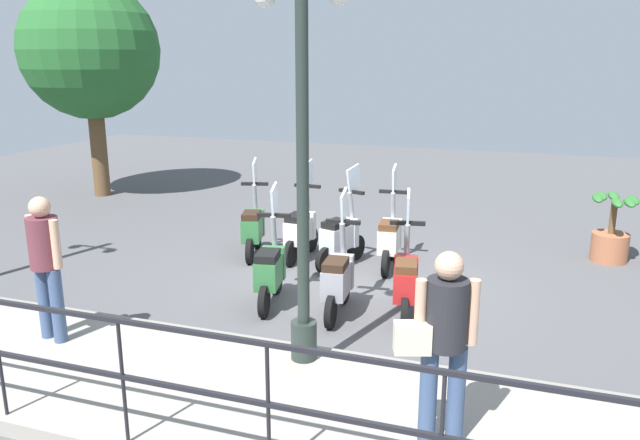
{
  "coord_description": "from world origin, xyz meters",
  "views": [
    {
      "loc": [
        -7.83,
        -2.25,
        3.14
      ],
      "look_at": [
        0.2,
        0.5,
        0.9
      ],
      "focal_mm": 35.0,
      "sensor_mm": 36.0,
      "label": 1
    }
  ],
  "objects_px": {
    "scooter_far_2": "(301,229)",
    "scooter_far_3": "(253,227)",
    "pedestrian_distant": "(46,258)",
    "scooter_near_0": "(405,280)",
    "lamp_post_near": "(303,189)",
    "potted_palm": "(611,234)",
    "tree_large": "(90,51)",
    "scooter_near_2": "(270,269)",
    "scooter_far_0": "(390,237)",
    "scooter_far_1": "(341,236)",
    "pedestrian_with_bag": "(443,334)",
    "scooter_near_1": "(338,278)"
  },
  "relations": [
    {
      "from": "scooter_far_2",
      "to": "scooter_far_3",
      "type": "bearing_deg",
      "value": 101.29
    },
    {
      "from": "pedestrian_distant",
      "to": "scooter_near_0",
      "type": "height_order",
      "value": "pedestrian_distant"
    },
    {
      "from": "lamp_post_near",
      "to": "potted_palm",
      "type": "height_order",
      "value": "lamp_post_near"
    },
    {
      "from": "tree_large",
      "to": "scooter_near_2",
      "type": "xyz_separation_m",
      "value": [
        -4.81,
        -6.33,
        -2.76
      ]
    },
    {
      "from": "scooter_far_0",
      "to": "scooter_far_3",
      "type": "xyz_separation_m",
      "value": [
        -0.12,
        2.21,
        0.0
      ]
    },
    {
      "from": "scooter_far_1",
      "to": "scooter_far_2",
      "type": "relative_size",
      "value": 1.0
    },
    {
      "from": "pedestrian_with_bag",
      "to": "potted_palm",
      "type": "xyz_separation_m",
      "value": [
        5.9,
        -1.81,
        -0.63
      ]
    },
    {
      "from": "scooter_near_0",
      "to": "scooter_near_1",
      "type": "relative_size",
      "value": 1.0
    },
    {
      "from": "pedestrian_with_bag",
      "to": "scooter_near_0",
      "type": "distance_m",
      "value": 2.88
    },
    {
      "from": "potted_palm",
      "to": "scooter_far_1",
      "type": "bearing_deg",
      "value": 112.58
    },
    {
      "from": "lamp_post_near",
      "to": "scooter_far_2",
      "type": "xyz_separation_m",
      "value": [
        3.46,
        1.33,
        -1.43
      ]
    },
    {
      "from": "scooter_near_0",
      "to": "scooter_far_3",
      "type": "height_order",
      "value": "same"
    },
    {
      "from": "pedestrian_distant",
      "to": "scooter_far_0",
      "type": "distance_m",
      "value": 4.88
    },
    {
      "from": "scooter_far_1",
      "to": "pedestrian_with_bag",
      "type": "bearing_deg",
      "value": -135.98
    },
    {
      "from": "tree_large",
      "to": "scooter_near_1",
      "type": "xyz_separation_m",
      "value": [
        -4.85,
        -7.25,
        -2.76
      ]
    },
    {
      "from": "scooter_near_2",
      "to": "scooter_far_1",
      "type": "xyz_separation_m",
      "value": [
        1.75,
        -0.41,
        0.0
      ]
    },
    {
      "from": "scooter_near_1",
      "to": "pedestrian_distant",
      "type": "bearing_deg",
      "value": 121.76
    },
    {
      "from": "scooter_near_1",
      "to": "scooter_far_2",
      "type": "relative_size",
      "value": 1.0
    },
    {
      "from": "lamp_post_near",
      "to": "scooter_far_3",
      "type": "bearing_deg",
      "value": 32.25
    },
    {
      "from": "scooter_near_1",
      "to": "scooter_far_3",
      "type": "xyz_separation_m",
      "value": [
        1.84,
        2.0,
        0.0
      ]
    },
    {
      "from": "potted_palm",
      "to": "scooter_near_0",
      "type": "relative_size",
      "value": 0.69
    },
    {
      "from": "pedestrian_distant",
      "to": "tree_large",
      "type": "xyz_separation_m",
      "value": [
        6.81,
        4.62,
        2.17
      ]
    },
    {
      "from": "tree_large",
      "to": "scooter_far_0",
      "type": "distance_m",
      "value": 8.46
    },
    {
      "from": "scooter_near_2",
      "to": "scooter_far_0",
      "type": "bearing_deg",
      "value": -41.96
    },
    {
      "from": "pedestrian_distant",
      "to": "scooter_near_1",
      "type": "bearing_deg",
      "value": 139.89
    },
    {
      "from": "lamp_post_near",
      "to": "scooter_near_1",
      "type": "bearing_deg",
      "value": 4.08
    },
    {
      "from": "tree_large",
      "to": "scooter_far_1",
      "type": "relative_size",
      "value": 3.11
    },
    {
      "from": "potted_palm",
      "to": "scooter_near_2",
      "type": "xyz_separation_m",
      "value": [
        -3.38,
        4.34,
        0.04
      ]
    },
    {
      "from": "potted_palm",
      "to": "scooter_near_2",
      "type": "bearing_deg",
      "value": 127.89
    },
    {
      "from": "scooter_near_0",
      "to": "scooter_near_2",
      "type": "xyz_separation_m",
      "value": [
        -0.18,
        1.72,
        0.0
      ]
    },
    {
      "from": "pedestrian_with_bag",
      "to": "scooter_far_0",
      "type": "height_order",
      "value": "pedestrian_with_bag"
    },
    {
      "from": "scooter_near_0",
      "to": "scooter_far_0",
      "type": "xyz_separation_m",
      "value": [
        1.75,
        0.59,
        0.0
      ]
    },
    {
      "from": "lamp_post_near",
      "to": "scooter_near_1",
      "type": "xyz_separation_m",
      "value": [
        1.51,
        0.11,
        -1.43
      ]
    },
    {
      "from": "scooter_near_0",
      "to": "scooter_far_2",
      "type": "bearing_deg",
      "value": 38.73
    },
    {
      "from": "pedestrian_distant",
      "to": "scooter_near_1",
      "type": "distance_m",
      "value": 3.33
    },
    {
      "from": "potted_palm",
      "to": "scooter_near_1",
      "type": "relative_size",
      "value": 0.69
    },
    {
      "from": "pedestrian_with_bag",
      "to": "pedestrian_distant",
      "type": "bearing_deg",
      "value": 64.62
    },
    {
      "from": "potted_palm",
      "to": "scooter_far_1",
      "type": "distance_m",
      "value": 4.25
    },
    {
      "from": "pedestrian_with_bag",
      "to": "scooter_far_2",
      "type": "relative_size",
      "value": 1.03
    },
    {
      "from": "scooter_near_0",
      "to": "scooter_near_1",
      "type": "xyz_separation_m",
      "value": [
        -0.21,
        0.8,
        0.0
      ]
    },
    {
      "from": "pedestrian_with_bag",
      "to": "scooter_near_2",
      "type": "xyz_separation_m",
      "value": [
        2.52,
        2.53,
        -0.6
      ]
    },
    {
      "from": "scooter_far_0",
      "to": "scooter_far_1",
      "type": "height_order",
      "value": "same"
    },
    {
      "from": "scooter_near_2",
      "to": "scooter_far_1",
      "type": "distance_m",
      "value": 1.79
    },
    {
      "from": "scooter_near_1",
      "to": "pedestrian_with_bag",
      "type": "bearing_deg",
      "value": -152.2
    },
    {
      "from": "lamp_post_near",
      "to": "scooter_near_1",
      "type": "relative_size",
      "value": 2.61
    },
    {
      "from": "pedestrian_distant",
      "to": "scooter_far_3",
      "type": "bearing_deg",
      "value": -176.28
    },
    {
      "from": "potted_palm",
      "to": "scooter_far_3",
      "type": "xyz_separation_m",
      "value": [
        -1.58,
        5.42,
        0.04
      ]
    },
    {
      "from": "potted_palm",
      "to": "scooter_far_3",
      "type": "distance_m",
      "value": 5.64
    },
    {
      "from": "lamp_post_near",
      "to": "scooter_near_2",
      "type": "height_order",
      "value": "lamp_post_near"
    },
    {
      "from": "tree_large",
      "to": "scooter_far_1",
      "type": "height_order",
      "value": "tree_large"
    }
  ]
}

